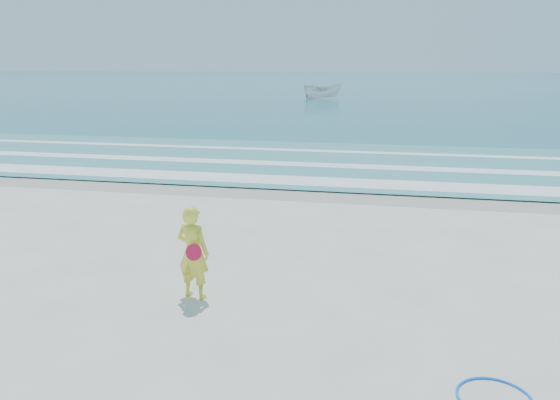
# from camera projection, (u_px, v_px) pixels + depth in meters

# --- Properties ---
(ground) EXTENTS (400.00, 400.00, 0.00)m
(ground) POSITION_uv_depth(u_px,v_px,m) (228.00, 334.00, 7.84)
(ground) COLOR silver
(ground) RESTS_ON ground
(wet_sand) EXTENTS (400.00, 2.40, 0.00)m
(wet_sand) POSITION_uv_depth(u_px,v_px,m) (316.00, 192.00, 16.38)
(wet_sand) COLOR #B2A893
(wet_sand) RESTS_ON ground
(ocean) EXTENTS (400.00, 190.00, 0.04)m
(ocean) POSITION_uv_depth(u_px,v_px,m) (384.00, 82.00, 107.50)
(ocean) COLOR #19727F
(ocean) RESTS_ON ground
(shallow) EXTENTS (400.00, 10.00, 0.01)m
(shallow) POSITION_uv_depth(u_px,v_px,m) (334.00, 162.00, 21.12)
(shallow) COLOR #59B7AD
(shallow) RESTS_ON ocean
(foam_near) EXTENTS (400.00, 1.40, 0.01)m
(foam_near) POSITION_uv_depth(u_px,v_px,m) (321.00, 182.00, 17.60)
(foam_near) COLOR white
(foam_near) RESTS_ON shallow
(foam_mid) EXTENTS (400.00, 0.90, 0.01)m
(foam_mid) POSITION_uv_depth(u_px,v_px,m) (331.00, 165.00, 20.36)
(foam_mid) COLOR white
(foam_mid) RESTS_ON shallow
(foam_far) EXTENTS (400.00, 0.60, 0.01)m
(foam_far) POSITION_uv_depth(u_px,v_px,m) (340.00, 152.00, 23.49)
(foam_far) COLOR white
(foam_far) RESTS_ON shallow
(hoop) EXTENTS (0.92, 0.92, 0.03)m
(hoop) POSITION_uv_depth(u_px,v_px,m) (495.00, 398.00, 6.33)
(hoop) COLOR #0E69FF
(hoop) RESTS_ON ground
(boat) EXTENTS (4.29, 2.49, 1.56)m
(boat) POSITION_uv_depth(u_px,v_px,m) (323.00, 91.00, 57.25)
(boat) COLOR silver
(boat) RESTS_ON ocean
(woman) EXTENTS (0.64, 0.49, 1.57)m
(woman) POSITION_uv_depth(u_px,v_px,m) (193.00, 252.00, 8.90)
(woman) COLOR yellow
(woman) RESTS_ON ground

